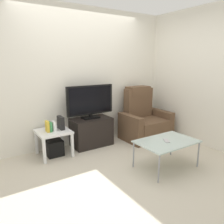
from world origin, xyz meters
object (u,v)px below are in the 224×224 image
book_middle (50,127)px  game_console (61,123)px  subwoofer_box (54,148)px  coffee_table (167,143)px  book_leftmost (47,126)px  recliner_armchair (144,121)px  tv_stand (91,132)px  television (90,101)px  side_table (53,134)px  cell_phone (167,141)px  book_rightmost (54,126)px

book_middle → game_console: size_ratio=0.74×
subwoofer_box → coffee_table: bearing=-46.7°
book_leftmost → game_console: 0.25m
recliner_armchair → subwoofer_box: size_ratio=3.97×
tv_stand → recliner_armchair: 1.17m
tv_stand → game_console: size_ratio=3.32×
television → coffee_table: (0.53, -1.46, -0.47)m
television → book_leftmost: size_ratio=5.03×
television → book_leftmost: bearing=-173.3°
tv_stand → recliner_armchair: recliner_armchair is taller
subwoofer_box → game_console: size_ratio=1.20×
side_table → book_leftmost: size_ratio=2.88×
book_middle → coffee_table: bearing=-45.1°
recliner_armchair → cell_phone: (-0.63, -1.23, 0.06)m
book_leftmost → television: bearing=6.7°
tv_stand → television: size_ratio=0.80×
television → cell_phone: 1.61m
book_middle → book_leftmost: bearing=180.0°
subwoofer_box → book_middle: 0.40m
game_console → tv_stand: bearing=4.9°
book_rightmost → coffee_table: book_rightmost is taller
side_table → coffee_table: 1.89m
subwoofer_box → cell_phone: (1.29, -1.38, 0.30)m
recliner_armchair → book_middle: (-1.97, 0.13, 0.16)m
game_console → coffee_table: game_console is taller
book_rightmost → book_leftmost: bearing=180.0°
cell_phone → subwoofer_box: bearing=164.0°
tv_stand → book_leftmost: book_leftmost is taller
side_table → book_rightmost: (0.01, -0.02, 0.15)m
side_table → book_rightmost: 0.15m
tv_stand → book_middle: bearing=-174.2°
side_table → book_leftmost: 0.19m
tv_stand → book_rightmost: 0.81m
television → recliner_armchair: television is taller
coffee_table → game_console: bearing=129.7°
book_leftmost → coffee_table: size_ratio=0.21×
game_console → cell_phone: (1.14, -1.39, -0.13)m
television → cell_phone: television is taller
tv_stand → side_table: bearing=-175.3°
television → book_middle: bearing=-172.9°
recliner_armchair → side_table: size_ratio=2.00×
book_middle → cell_phone: book_middle is taller
book_leftmost → side_table: bearing=11.3°
side_table → book_leftmost: book_leftmost is taller
tv_stand → game_console: game_console is taller
subwoofer_box → game_console: bearing=3.9°
tv_stand → coffee_table: bearing=-69.8°
tv_stand → book_middle: book_middle is taller
book_leftmost → book_rightmost: size_ratio=1.15×
recliner_armchair → game_console: (-1.77, 0.16, 0.19)m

